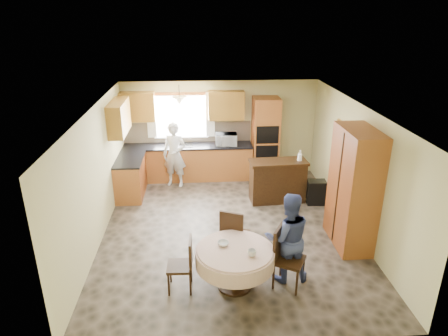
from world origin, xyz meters
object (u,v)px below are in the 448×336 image
object	(u,v)px
cupboard	(354,189)
person_dining	(288,238)
chair_left	(184,262)
person_sink	(175,155)
oven_tower	(265,138)
chair_right	(285,254)
chair_back	(233,233)
sideboard	(277,182)
dining_table	(235,258)

from	to	relation	value
cupboard	person_dining	distance (m)	1.77
chair_left	person_sink	bearing A→B (deg)	-173.77
oven_tower	chair_right	bearing A→B (deg)	-95.38
chair_left	chair_back	distance (m)	1.10
chair_right	chair_left	bearing A→B (deg)	119.46
sideboard	person_dining	xyz separation A→B (m)	(-0.42, -2.86, 0.30)
oven_tower	chair_right	xyz separation A→B (m)	(-0.42, -4.46, -0.50)
chair_right	sideboard	bearing A→B (deg)	20.10
chair_right	person_dining	world-z (taller)	person_dining
sideboard	cupboard	size ratio (longest dim) A/B	0.58
oven_tower	cupboard	xyz separation A→B (m)	(1.07, -3.31, 0.06)
chair_left	cupboard	bearing A→B (deg)	112.38
oven_tower	chair_left	size ratio (longest dim) A/B	2.35
sideboard	chair_right	bearing A→B (deg)	-102.47
sideboard	chair_back	bearing A→B (deg)	-121.41
oven_tower	chair_back	world-z (taller)	oven_tower
chair_left	person_dining	world-z (taller)	person_dining
cupboard	person_sink	distance (m)	4.48
chair_left	person_sink	size ratio (longest dim) A/B	0.55
chair_left	chair_back	bearing A→B (deg)	132.22
dining_table	chair_left	distance (m)	0.79
dining_table	chair_back	size ratio (longest dim) A/B	1.23
cupboard	chair_left	size ratio (longest dim) A/B	2.49
sideboard	dining_table	world-z (taller)	sideboard
chair_back	sideboard	bearing A→B (deg)	-94.13
oven_tower	cupboard	distance (m)	3.48
oven_tower	chair_left	bearing A→B (deg)	-114.17
dining_table	person_sink	bearing A→B (deg)	105.16
oven_tower	person_dining	distance (m)	4.33
person_sink	chair_right	bearing A→B (deg)	-48.85
oven_tower	chair_left	distance (m)	4.93
sideboard	chair_back	world-z (taller)	chair_back
person_sink	person_dining	size ratio (longest dim) A/B	1.06
oven_tower	person_dining	bearing A→B (deg)	-94.65
sideboard	chair_left	world-z (taller)	sideboard
oven_tower	cupboard	size ratio (longest dim) A/B	0.94
dining_table	chair_back	distance (m)	0.72
chair_right	dining_table	bearing A→B (deg)	120.48
chair_right	chair_back	bearing A→B (deg)	75.92
chair_right	person_dining	bearing A→B (deg)	4.80
sideboard	person_dining	size ratio (longest dim) A/B	0.84
sideboard	chair_back	distance (m)	2.62
sideboard	person_dining	distance (m)	2.91
dining_table	chair_left	bearing A→B (deg)	179.20
sideboard	chair_right	distance (m)	3.06
chair_left	chair_right	xyz separation A→B (m)	(1.58, 0.01, 0.07)
sideboard	cupboard	xyz separation A→B (m)	(1.00, -1.87, 0.66)
sideboard	chair_left	xyz separation A→B (m)	(-2.07, -3.02, 0.04)
cupboard	person_dining	size ratio (longest dim) A/B	1.46
dining_table	sideboard	bearing A→B (deg)	67.19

